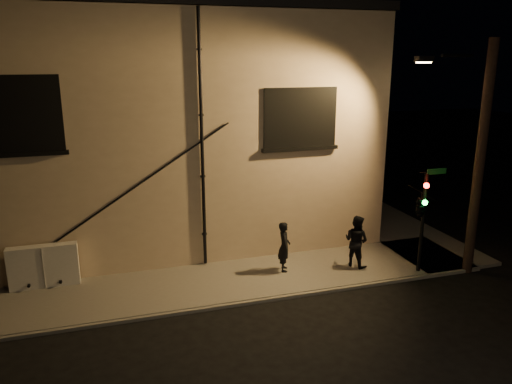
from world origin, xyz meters
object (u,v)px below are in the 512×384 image
object	(u,v)px
utility_cabinet	(44,266)
pedestrian_a	(284,246)
streetlamp_pole	(477,155)
pedestrian_b	(356,241)
traffic_signal	(421,205)

from	to	relation	value
utility_cabinet	pedestrian_a	size ratio (longest dim) A/B	1.21
utility_cabinet	streetlamp_pole	size ratio (longest dim) A/B	0.27
utility_cabinet	pedestrian_a	world-z (taller)	pedestrian_a
pedestrian_b	traffic_signal	size ratio (longest dim) A/B	0.52
traffic_signal	streetlamp_pole	size ratio (longest dim) A/B	0.46
traffic_signal	streetlamp_pole	xyz separation A→B (m)	(1.80, -0.15, 1.54)
pedestrian_a	pedestrian_b	size ratio (longest dim) A/B	0.95
pedestrian_b	streetlamp_pole	world-z (taller)	streetlamp_pole
utility_cabinet	traffic_signal	world-z (taller)	traffic_signal
traffic_signal	streetlamp_pole	world-z (taller)	streetlamp_pole
pedestrian_a	streetlamp_pole	xyz separation A→B (m)	(5.86, -1.62, 3.02)
pedestrian_a	pedestrian_b	bearing A→B (deg)	-82.83
utility_cabinet	streetlamp_pole	bearing A→B (deg)	-11.34
traffic_signal	streetlamp_pole	bearing A→B (deg)	-4.91
pedestrian_a	traffic_signal	size ratio (longest dim) A/B	0.49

